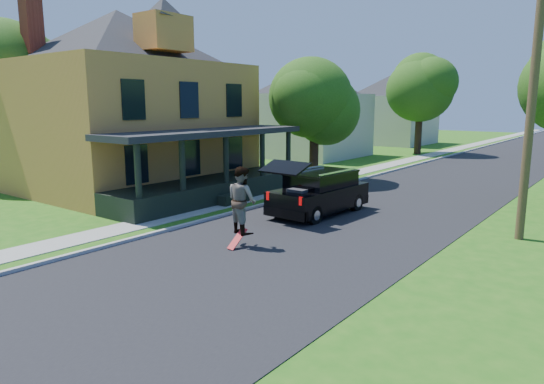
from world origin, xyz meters
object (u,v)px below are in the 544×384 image
Objects in this scene: skateboarder at (242,200)px; tree_house_side at (3,76)px; black_suv at (319,193)px; utility_pole_near at (533,93)px.

skateboarder is 18.53m from tree_house_side.
skateboarder is (0.40, -5.01, 0.55)m from black_suv.
skateboarder reaches higher than black_suv.
black_suv is 18.56m from tree_house_side.
utility_pole_near is (6.54, 5.91, 3.15)m from skateboarder.
tree_house_side is at bearing -167.20° from utility_pole_near.
utility_pole_near is (24.51, 4.43, -1.14)m from tree_house_side.
skateboarder is at bearing -82.72° from black_suv.
skateboarder is 9.36m from utility_pole_near.
utility_pole_near is (6.94, 0.90, 3.70)m from black_suv.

